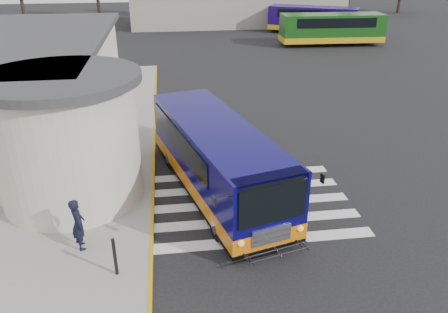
{
  "coord_description": "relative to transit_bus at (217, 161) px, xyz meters",
  "views": [
    {
      "loc": [
        -3.23,
        -14.89,
        8.86
      ],
      "look_at": [
        -1.31,
        -0.5,
        1.91
      ],
      "focal_mm": 35.0,
      "sensor_mm": 36.0,
      "label": 1
    }
  ],
  "objects": [
    {
      "name": "bollard",
      "position": [
        -3.55,
        -4.73,
        -0.58
      ],
      "size": [
        0.1,
        0.1,
        1.24
      ],
      "primitive_type": "cylinder",
      "color": "black",
      "rests_on": "sidewalk"
    },
    {
      "name": "sidewalk",
      "position": [
        -7.52,
        3.68,
        -1.27
      ],
      "size": [
        10.0,
        34.0,
        0.15
      ],
      "primitive_type": "cube",
      "color": "gray",
      "rests_on": "ground"
    },
    {
      "name": "pedestrian_b",
      "position": [
        -5.28,
        -2.01,
        -0.31
      ],
      "size": [
        1.03,
        1.09,
        1.77
      ],
      "primitive_type": "imported",
      "rotation": [
        0.0,
        0.0,
        -1.01
      ],
      "color": "black",
      "rests_on": "sidewalk"
    },
    {
      "name": "far_bus_a",
      "position": [
        15.02,
        34.22,
        0.3
      ],
      "size": [
        10.0,
        6.99,
        2.54
      ],
      "rotation": [
        0.0,
        0.0,
        1.09
      ],
      "color": "#1C075B",
      "rests_on": "ground"
    },
    {
      "name": "ground",
      "position": [
        1.48,
        -0.32,
        -1.35
      ],
      "size": [
        140.0,
        140.0,
        0.0
      ],
      "primitive_type": "plane",
      "color": "black",
      "rests_on": "ground"
    },
    {
      "name": "station_building",
      "position": [
        -9.36,
        6.59,
        1.22
      ],
      "size": [
        12.7,
        18.7,
        4.8
      ],
      "color": "beige",
      "rests_on": "ground"
    },
    {
      "name": "far_bus_b",
      "position": [
        14.8,
        27.58,
        0.35
      ],
      "size": [
        10.21,
        3.18,
        2.61
      ],
      "rotation": [
        0.0,
        0.0,
        1.54
      ],
      "color": "#154412",
      "rests_on": "ground"
    },
    {
      "name": "transit_bus",
      "position": [
        0.0,
        0.0,
        0.0
      ],
      "size": [
        5.33,
        10.29,
        2.82
      ],
      "rotation": [
        0.0,
        0.0,
        0.26
      ],
      "color": "#09064C",
      "rests_on": "ground"
    },
    {
      "name": "pedestrian_a",
      "position": [
        -4.78,
        -3.27,
        -0.32
      ],
      "size": [
        0.6,
        0.74,
        1.76
      ],
      "primitive_type": "imported",
      "rotation": [
        0.0,
        0.0,
        1.88
      ],
      "color": "black",
      "rests_on": "sidewalk"
    },
    {
      "name": "depot_building",
      "position": [
        7.48,
        41.68,
        0.76
      ],
      "size": [
        26.4,
        8.4,
        4.2
      ],
      "color": "gray",
      "rests_on": "ground"
    },
    {
      "name": "crosswalk",
      "position": [
        0.98,
        -1.12,
        -1.34
      ],
      "size": [
        8.0,
        5.35,
        0.01
      ],
      "color": "silver",
      "rests_on": "ground"
    },
    {
      "name": "curb_strip",
      "position": [
        -2.57,
        3.68,
        -1.27
      ],
      "size": [
        0.12,
        34.0,
        0.16
      ],
      "primitive_type": "cube",
      "color": "gold",
      "rests_on": "ground"
    }
  ]
}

